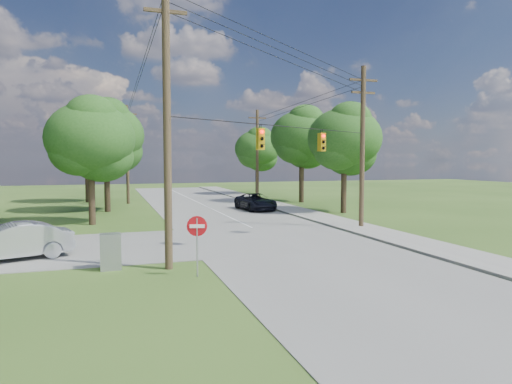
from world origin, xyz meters
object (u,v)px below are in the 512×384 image
object	(u,v)px
pole_north_w	(127,153)
do_not_enter_sign	(197,232)
car_cross_silver	(12,242)
control_cabinet	(111,252)
pole_sw	(167,115)
car_main_north	(256,202)
pole_ne	(362,144)
pole_north_e	(257,154)

from	to	relation	value
pole_north_w	do_not_enter_sign	world-z (taller)	pole_north_w
car_cross_silver	control_cabinet	size ratio (longest dim) A/B	3.34
pole_sw	car_cross_silver	xyz separation A→B (m)	(-6.39, 3.71, -5.38)
pole_sw	do_not_enter_sign	distance (m)	4.88
car_main_north	do_not_enter_sign	distance (m)	23.26
pole_ne	do_not_enter_sign	world-z (taller)	pole_ne
pole_north_e	control_cabinet	world-z (taller)	pole_north_e
pole_ne	pole_north_e	bearing A→B (deg)	90.00
pole_north_w	car_cross_silver	distance (m)	26.92
pole_north_w	control_cabinet	size ratio (longest dim) A/B	6.78
do_not_enter_sign	pole_north_e	bearing A→B (deg)	82.20
pole_ne	car_main_north	bearing A→B (deg)	105.69
pole_north_e	car_main_north	size ratio (longest dim) A/B	1.90
pole_sw	pole_north_w	bearing A→B (deg)	90.77
pole_ne	pole_sw	bearing A→B (deg)	-150.62
control_cabinet	car_main_north	bearing A→B (deg)	55.55
pole_north_e	car_cross_silver	size ratio (longest dim) A/B	2.03
pole_north_e	pole_north_w	xyz separation A→B (m)	(-13.90, 0.00, 0.00)
do_not_enter_sign	pole_north_w	bearing A→B (deg)	106.55
pole_sw	car_main_north	distance (m)	22.80
pole_north_w	car_cross_silver	bearing A→B (deg)	-103.02
pole_north_w	control_cabinet	world-z (taller)	pole_north_w
pole_north_w	control_cabinet	bearing A→B (deg)	-93.68
control_cabinet	pole_sw	bearing A→B (deg)	-16.37
pole_north_e	car_main_north	bearing A→B (deg)	-108.96
car_main_north	control_cabinet	xyz separation A→B (m)	(-12.37, -19.10, -0.02)
pole_sw	do_not_enter_sign	size ratio (longest dim) A/B	5.13
car_main_north	do_not_enter_sign	world-z (taller)	do_not_enter_sign
pole_north_w	car_main_north	size ratio (longest dim) A/B	1.90
do_not_enter_sign	pole_sw	bearing A→B (deg)	132.41
pole_ne	car_main_north	distance (m)	13.42
pole_north_w	car_cross_silver	size ratio (longest dim) A/B	2.03
pole_north_e	pole_north_w	distance (m)	13.90
pole_ne	control_cabinet	xyz separation A→B (m)	(-15.77, -7.00, -4.73)
pole_ne	car_cross_silver	xyz separation A→B (m)	(-19.89, -3.89, -4.62)
pole_ne	car_main_north	world-z (taller)	pole_ne
pole_north_e	control_cabinet	bearing A→B (deg)	-118.53
pole_sw	pole_north_w	world-z (taller)	pole_sw
control_cabinet	do_not_enter_sign	size ratio (longest dim) A/B	0.63
car_main_north	do_not_enter_sign	xyz separation A→B (m)	(-9.23, -21.33, 0.95)
pole_ne	car_cross_silver	bearing A→B (deg)	-168.93
car_cross_silver	car_main_north	distance (m)	22.97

